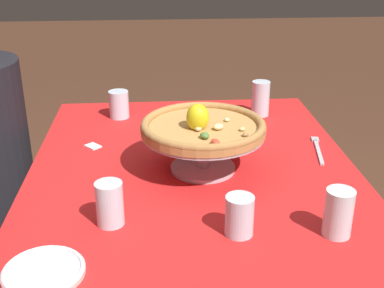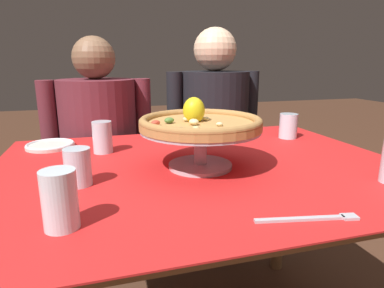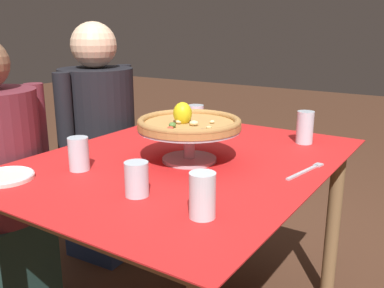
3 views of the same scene
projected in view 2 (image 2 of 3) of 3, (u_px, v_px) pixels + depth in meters
dining_table at (201, 195)px, 1.04m from camera, size 1.26×0.98×0.75m
pizza_stand at (200, 141)px, 0.97m from camera, size 0.36×0.36×0.12m
pizza at (200, 122)px, 0.96m from camera, size 0.36×0.36×0.09m
water_glass_back_left at (103, 139)px, 1.14m from camera, size 0.07×0.07×0.11m
water_glass_back_right at (288, 128)px, 1.36m from camera, size 0.07×0.07×0.10m
water_glass_front_left at (60, 204)px, 0.62m from camera, size 0.07×0.07×0.12m
water_glass_side_left at (78, 169)px, 0.84m from camera, size 0.07×0.07×0.10m
side_plate at (50, 145)px, 1.22m from camera, size 0.17×0.17×0.02m
dinner_fork at (312, 218)px, 0.66m from camera, size 0.22×0.06×0.01m
sugar_packet at (220, 138)px, 1.36m from camera, size 0.06×0.06×0.00m
diner_left at (101, 161)px, 1.63m from camera, size 0.52×0.38×1.18m
diner_right at (214, 143)px, 1.83m from camera, size 0.53×0.39×1.23m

